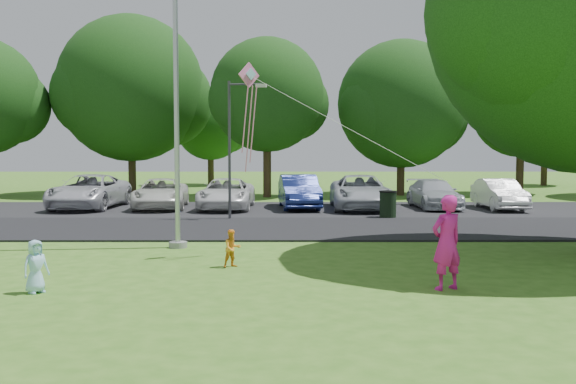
{
  "coord_description": "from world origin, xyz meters",
  "views": [
    {
      "loc": [
        -0.52,
        -12.46,
        2.75
      ],
      "look_at": [
        -0.48,
        4.0,
        1.6
      ],
      "focal_mm": 40.0,
      "sensor_mm": 36.0,
      "label": 1
    }
  ],
  "objects_px": {
    "street_lamp": "(235,137)",
    "woman": "(447,242)",
    "kite": "(252,94)",
    "child_blue": "(36,266)",
    "flagpole": "(176,95)",
    "child_yellow": "(232,248)",
    "trash_can": "(388,205)"
  },
  "relations": [
    {
      "from": "flagpole",
      "to": "street_lamp",
      "type": "xyz_separation_m",
      "value": [
        1.04,
        6.65,
        -1.03
      ]
    },
    {
      "from": "woman",
      "to": "child_yellow",
      "type": "height_order",
      "value": "woman"
    },
    {
      "from": "woman",
      "to": "flagpole",
      "type": "bearing_deg",
      "value": -67.19
    },
    {
      "from": "child_yellow",
      "to": "child_blue",
      "type": "height_order",
      "value": "child_blue"
    },
    {
      "from": "street_lamp",
      "to": "child_blue",
      "type": "bearing_deg",
      "value": -94.58
    },
    {
      "from": "child_blue",
      "to": "trash_can",
      "type": "bearing_deg",
      "value": 7.94
    },
    {
      "from": "flagpole",
      "to": "kite",
      "type": "height_order",
      "value": "flagpole"
    },
    {
      "from": "trash_can",
      "to": "woman",
      "type": "distance_m",
      "value": 12.37
    },
    {
      "from": "street_lamp",
      "to": "trash_can",
      "type": "xyz_separation_m",
      "value": [
        5.85,
        0.46,
        -2.6
      ]
    },
    {
      "from": "flagpole",
      "to": "street_lamp",
      "type": "relative_size",
      "value": 1.91
    },
    {
      "from": "street_lamp",
      "to": "kite",
      "type": "bearing_deg",
      "value": -74.01
    },
    {
      "from": "kite",
      "to": "street_lamp",
      "type": "bearing_deg",
      "value": 57.57
    },
    {
      "from": "woman",
      "to": "kite",
      "type": "distance_m",
      "value": 6.25
    },
    {
      "from": "street_lamp",
      "to": "kite",
      "type": "relative_size",
      "value": 1.22
    },
    {
      "from": "flagpole",
      "to": "child_blue",
      "type": "relative_size",
      "value": 9.86
    },
    {
      "from": "woman",
      "to": "child_blue",
      "type": "relative_size",
      "value": 1.82
    },
    {
      "from": "woman",
      "to": "kite",
      "type": "bearing_deg",
      "value": -69.68
    },
    {
      "from": "trash_can",
      "to": "woman",
      "type": "height_order",
      "value": "woman"
    },
    {
      "from": "trash_can",
      "to": "child_yellow",
      "type": "height_order",
      "value": "trash_can"
    },
    {
      "from": "street_lamp",
      "to": "kite",
      "type": "xyz_separation_m",
      "value": [
        1.09,
        -8.18,
        0.93
      ]
    },
    {
      "from": "woman",
      "to": "child_blue",
      "type": "distance_m",
      "value": 7.84
    },
    {
      "from": "flagpole",
      "to": "kite",
      "type": "bearing_deg",
      "value": -35.65
    },
    {
      "from": "street_lamp",
      "to": "child_blue",
      "type": "distance_m",
      "value": 12.74
    },
    {
      "from": "trash_can",
      "to": "street_lamp",
      "type": "bearing_deg",
      "value": -175.54
    },
    {
      "from": "flagpole",
      "to": "street_lamp",
      "type": "height_order",
      "value": "flagpole"
    },
    {
      "from": "child_yellow",
      "to": "kite",
      "type": "xyz_separation_m",
      "value": [
        0.4,
        1.36,
        3.64
      ]
    },
    {
      "from": "woman",
      "to": "child_yellow",
      "type": "bearing_deg",
      "value": -54.81
    },
    {
      "from": "child_blue",
      "to": "kite",
      "type": "height_order",
      "value": "kite"
    },
    {
      "from": "street_lamp",
      "to": "child_yellow",
      "type": "bearing_deg",
      "value": -77.47
    },
    {
      "from": "trash_can",
      "to": "child_blue",
      "type": "distance_m",
      "value": 15.28
    },
    {
      "from": "flagpole",
      "to": "child_yellow",
      "type": "distance_m",
      "value": 5.03
    },
    {
      "from": "street_lamp",
      "to": "woman",
      "type": "bearing_deg",
      "value": -58.7
    }
  ]
}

